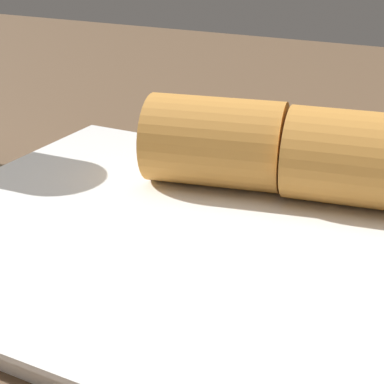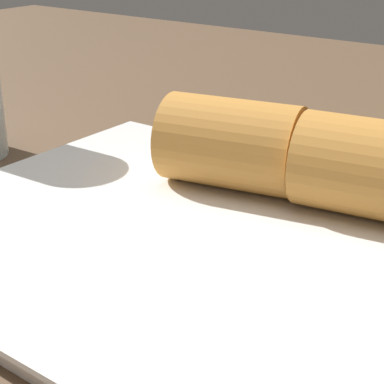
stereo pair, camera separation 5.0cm
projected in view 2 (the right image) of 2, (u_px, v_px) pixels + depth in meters
table_surface at (146, 286)px, 34.92cm from camera, size 180.00×140.00×2.00cm
serving_plate at (192, 241)px, 35.93cm from camera, size 32.56×26.52×1.50cm
roll_front_left at (384, 170)px, 36.12cm from camera, size 9.96×6.94×5.68cm
roll_front_right at (240, 145)px, 40.13cm from camera, size 10.03×7.34×5.68cm
spoon at (329, 156)px, 48.89cm from camera, size 16.96×6.72×1.41cm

